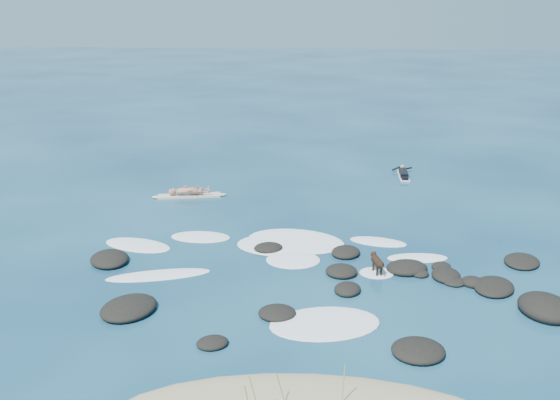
{
  "coord_description": "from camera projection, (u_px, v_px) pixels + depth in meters",
  "views": [
    {
      "loc": [
        0.12,
        -18.47,
        8.48
      ],
      "look_at": [
        -1.53,
        4.0,
        0.9
      ],
      "focal_mm": 40.0,
      "sensor_mm": 36.0,
      "label": 1
    }
  ],
  "objects": [
    {
      "name": "reef_rocks",
      "position": [
        364.0,
        288.0,
        18.51
      ],
      "size": [
        15.2,
        7.47,
        0.63
      ],
      "color": "black",
      "rests_on": "ground"
    },
    {
      "name": "breaking_foam",
      "position": [
        278.0,
        258.0,
        20.81
      ],
      "size": [
        12.09,
        8.51,
        0.12
      ],
      "color": "white",
      "rests_on": "ground"
    },
    {
      "name": "dog",
      "position": [
        377.0,
        261.0,
        19.51
      ],
      "size": [
        0.43,
        1.01,
        0.66
      ],
      "rotation": [
        0.0,
        0.0,
        1.84
      ],
      "color": "black",
      "rests_on": "ground"
    },
    {
      "name": "ground",
      "position": [
        318.0,
        267.0,
        20.17
      ],
      "size": [
        160.0,
        160.0,
        0.0
      ],
      "primitive_type": "plane",
      "color": "#0A2642",
      "rests_on": "ground"
    },
    {
      "name": "standing_surfer_rig",
      "position": [
        189.0,
        181.0,
        26.78
      ],
      "size": [
        3.21,
        1.07,
        1.83
      ],
      "rotation": [
        0.0,
        0.0,
        0.2
      ],
      "color": "beige",
      "rests_on": "ground"
    },
    {
      "name": "paddling_surfer_rig",
      "position": [
        403.0,
        174.0,
        29.96
      ],
      "size": [
        0.99,
        2.2,
        0.38
      ],
      "rotation": [
        0.0,
        0.0,
        1.55
      ],
      "color": "silver",
      "rests_on": "ground"
    }
  ]
}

